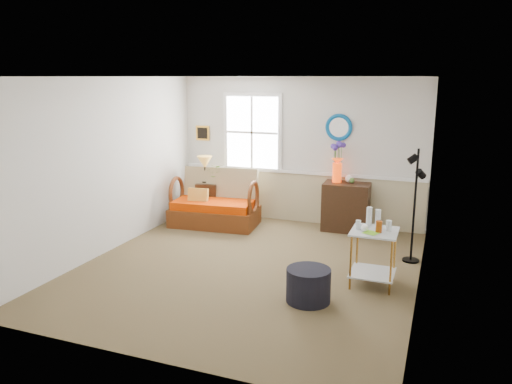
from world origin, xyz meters
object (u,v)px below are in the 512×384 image
(cabinet, at_px, (346,207))
(side_table, at_px, (373,258))
(ottoman, at_px, (308,285))
(lamp_stand, at_px, (208,201))
(loveseat, at_px, (215,198))
(floor_lamp, at_px, (414,206))

(cabinet, xyz_separation_m, side_table, (0.77, -2.22, -0.05))
(side_table, bearing_deg, ottoman, -130.29)
(lamp_stand, height_order, ottoman, lamp_stand)
(side_table, distance_m, ottoman, 1.00)
(loveseat, relative_size, side_table, 2.08)
(side_table, bearing_deg, lamp_stand, 148.47)
(cabinet, xyz_separation_m, ottoman, (0.13, -2.98, -0.21))
(lamp_stand, distance_m, cabinet, 2.56)
(loveseat, bearing_deg, cabinet, 7.75)
(lamp_stand, relative_size, side_table, 0.94)
(lamp_stand, bearing_deg, cabinet, 4.15)
(loveseat, xyz_separation_m, floor_lamp, (3.42, -0.64, 0.33))
(cabinet, distance_m, ottoman, 2.99)
(side_table, bearing_deg, loveseat, 150.78)
(lamp_stand, bearing_deg, side_table, -31.53)
(loveseat, distance_m, side_table, 3.46)
(loveseat, height_order, floor_lamp, floor_lamp)
(lamp_stand, bearing_deg, ottoman, -46.14)
(side_table, distance_m, floor_lamp, 1.22)
(ottoman, bearing_deg, loveseat, 134.25)
(loveseat, bearing_deg, side_table, -34.88)
(ottoman, bearing_deg, floor_lamp, 60.02)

